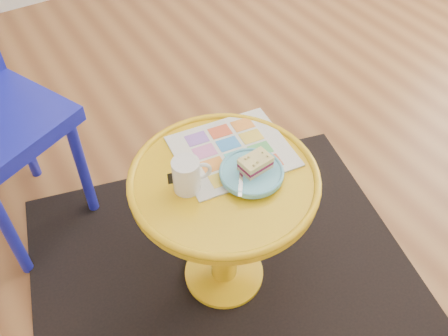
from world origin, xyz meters
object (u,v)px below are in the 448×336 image
side_table (224,210)px  plate (252,173)px  newspaper (233,151)px  mug (187,174)px

side_table → plate: 0.18m
side_table → newspaper: 0.18m
mug → plate: size_ratio=0.60×
plate → newspaper: bearing=85.3°
mug → plate: (0.17, -0.06, -0.03)m
side_table → newspaper: (0.07, 0.07, 0.15)m
mug → plate: mug is taller
mug → plate: bearing=-3.9°
side_table → mug: size_ratio=5.00×
side_table → plate: (0.07, -0.04, 0.16)m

